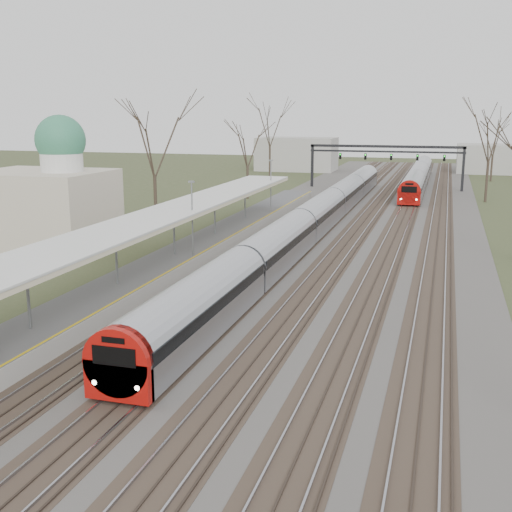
% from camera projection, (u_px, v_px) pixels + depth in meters
% --- Properties ---
extents(track_bed, '(24.00, 160.00, 0.22)m').
position_uv_depth(track_bed, '(354.00, 224.00, 60.89)').
color(track_bed, '#474442').
rests_on(track_bed, ground).
extents(platform, '(3.50, 69.00, 1.00)m').
position_uv_depth(platform, '(194.00, 251.00, 47.00)').
color(platform, '#9E9B93').
rests_on(platform, ground).
extents(canopy, '(4.10, 50.00, 3.11)m').
position_uv_depth(canopy, '(167.00, 214.00, 42.02)').
color(canopy, slate).
rests_on(canopy, platform).
extents(dome_building, '(10.00, 8.00, 10.30)m').
position_uv_depth(dome_building, '(45.00, 200.00, 50.27)').
color(dome_building, beige).
rests_on(dome_building, ground).
extents(signal_gantry, '(21.00, 0.59, 6.08)m').
position_uv_depth(signal_gantry, '(386.00, 154.00, 87.88)').
color(signal_gantry, black).
rests_on(signal_gantry, ground).
extents(tree_west_far, '(5.50, 5.50, 11.33)m').
position_uv_depth(tree_west_far, '(153.00, 140.00, 57.38)').
color(tree_west_far, '#2D231C').
rests_on(tree_west_far, ground).
extents(train_near, '(2.62, 75.21, 3.05)m').
position_uv_depth(train_near, '(318.00, 214.00, 57.73)').
color(train_near, '#A5A8AF').
rests_on(train_near, ground).
extents(train_far, '(2.62, 45.21, 3.05)m').
position_uv_depth(train_far, '(418.00, 176.00, 92.60)').
color(train_far, '#A5A8AF').
rests_on(train_far, ground).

